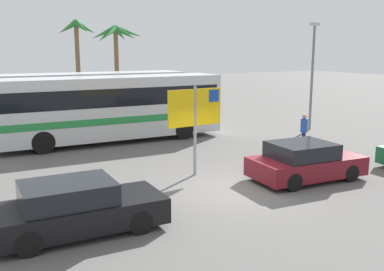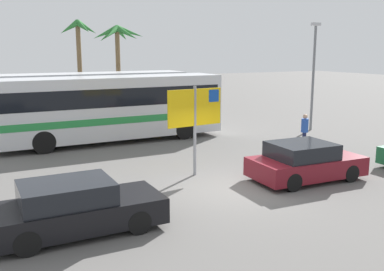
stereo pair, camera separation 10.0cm
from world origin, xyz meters
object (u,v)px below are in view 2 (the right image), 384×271
at_px(bus_front_coach, 111,106).
at_px(car_black, 75,208).
at_px(ferry_sign, 196,111).
at_px(car_maroon, 305,162).
at_px(pedestrian_crossing_lot, 305,129).
at_px(bus_rear_coach, 89,98).

distance_m(bus_front_coach, car_black, 10.99).
relative_size(bus_front_coach, ferry_sign, 3.43).
relative_size(car_black, car_maroon, 1.05).
bearing_deg(pedestrian_crossing_lot, bus_front_coach, -9.45).
relative_size(bus_rear_coach, pedestrian_crossing_lot, 6.84).
bearing_deg(bus_front_coach, car_maroon, -66.98).
bearing_deg(car_maroon, pedestrian_crossing_lot, 51.31).
height_order(bus_front_coach, pedestrian_crossing_lot, bus_front_coach).
distance_m(bus_rear_coach, car_maroon, 13.74).
distance_m(bus_rear_coach, pedestrian_crossing_lot, 11.93).
distance_m(bus_rear_coach, car_black, 14.50).
bearing_deg(car_black, bus_front_coach, 68.24).
distance_m(ferry_sign, car_black, 6.16).
xyz_separation_m(bus_front_coach, ferry_sign, (0.92, -6.99, 0.54)).
distance_m(ferry_sign, pedestrian_crossing_lot, 6.60).
height_order(ferry_sign, car_maroon, ferry_sign).
height_order(car_black, car_maroon, same).
bearing_deg(bus_rear_coach, pedestrian_crossing_lot, -51.86).
xyz_separation_m(bus_rear_coach, car_black, (-3.98, -13.90, -1.15)).
xyz_separation_m(car_black, pedestrian_crossing_lot, (11.33, 4.53, 0.30)).
xyz_separation_m(bus_rear_coach, car_maroon, (4.08, -13.07, -1.15)).
distance_m(car_black, car_maroon, 8.10).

